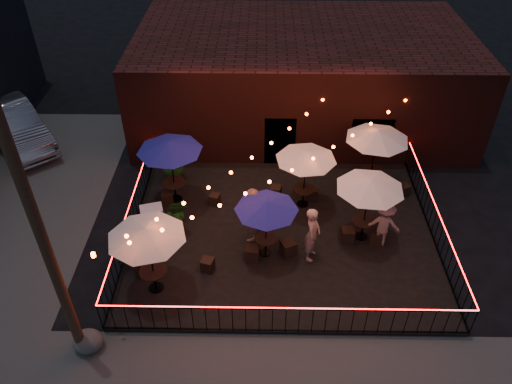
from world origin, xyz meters
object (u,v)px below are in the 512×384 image
cafe_table_1 (169,147)px  cafe_table_3 (306,156)px  cafe_table_2 (266,206)px  cafe_table_5 (378,136)px  cafe_table_0 (146,233)px  boulder (88,341)px  utility_pole (44,245)px  cooler (153,219)px  cafe_table_4 (370,185)px

cafe_table_1 → cafe_table_3: (4.59, -0.21, -0.17)m
cafe_table_2 → cafe_table_3: size_ratio=0.85×
cafe_table_1 → cafe_table_5: same height
cafe_table_0 → cafe_table_5: 8.70m
boulder → utility_pole: bearing=-149.7°
cooler → utility_pole: bearing=-119.9°
cafe_table_1 → boulder: bearing=-103.1°
cafe_table_2 → cafe_table_0: bearing=-155.2°
cafe_table_2 → cooler: 4.18m
cafe_table_5 → boulder: bearing=-140.7°
cafe_table_0 → boulder: size_ratio=2.89×
cafe_table_4 → utility_pole: bearing=-151.2°
cafe_table_5 → boulder: (-8.57, -7.02, -2.08)m
cafe_table_4 → cooler: 7.15m
cafe_table_0 → cooler: bearing=101.1°
cafe_table_1 → utility_pole: bearing=-104.3°
utility_pole → cooler: utility_pole is taller
utility_pole → cafe_table_4: (8.05, 4.42, -1.68)m
cafe_table_2 → cafe_table_5: (3.86, 3.50, 0.30)m
utility_pole → cafe_table_5: size_ratio=3.05×
cafe_table_1 → cafe_table_2: bearing=-39.3°
cafe_table_2 → boulder: cafe_table_2 is taller
cafe_table_2 → utility_pole: bearing=-143.4°
utility_pole → cafe_table_5: bearing=39.2°
utility_pole → cooler: size_ratio=8.40×
cafe_table_4 → cafe_table_2: bearing=-165.7°
cafe_table_0 → cafe_table_2: (3.26, 1.51, -0.26)m
cafe_table_0 → boulder: cafe_table_0 is taller
cafe_table_5 → cooler: 8.20m
cafe_table_5 → cooler: size_ratio=2.76×
cafe_table_1 → cafe_table_5: (7.12, 0.82, 0.00)m
cafe_table_4 → cooler: size_ratio=2.81×
cafe_table_4 → boulder: bearing=-151.2°
cafe_table_2 → cafe_table_4: cafe_table_4 is taller
boulder → cafe_table_2: bearing=36.8°
cafe_table_1 → cafe_table_5: bearing=6.6°
cafe_table_0 → boulder: 3.21m
cafe_table_3 → boulder: bearing=-135.2°
cafe_table_3 → utility_pole: bearing=-135.5°
cafe_table_4 → cafe_table_0: bearing=-160.2°
cafe_table_5 → cooler: (-7.62, -2.45, -1.78)m
cafe_table_1 → cooler: cafe_table_1 is taller
cafe_table_0 → cafe_table_3: cafe_table_0 is taller
utility_pole → cooler: (1.10, 4.66, -3.37)m
utility_pole → cafe_table_3: 8.85m
utility_pole → cafe_table_5: 11.36m
cafe_table_0 → cafe_table_3: size_ratio=0.98×
cafe_table_4 → cafe_table_5: cafe_table_5 is taller
cafe_table_2 → cafe_table_4: bearing=14.3°
utility_pole → cooler: 5.85m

